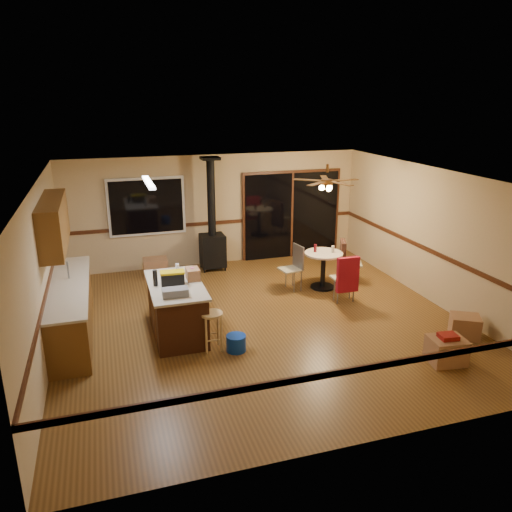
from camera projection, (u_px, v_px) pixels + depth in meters
name	position (u px, v px, depth m)	size (l,w,h in m)	color
floor	(261.00, 321.00, 8.99)	(7.00, 7.00, 0.00)	brown
ceiling	(261.00, 177.00, 8.19)	(7.00, 7.00, 0.00)	silver
wall_back	(216.00, 210.00, 11.77)	(7.00, 7.00, 0.00)	tan
wall_front	(360.00, 346.00, 5.41)	(7.00, 7.00, 0.00)	tan
wall_left	(43.00, 273.00, 7.60)	(7.00, 7.00, 0.00)	tan
wall_right	(434.00, 237.00, 9.57)	(7.00, 7.00, 0.00)	tan
chair_rail	(261.00, 269.00, 8.68)	(7.00, 7.00, 0.08)	#422010
window	(147.00, 207.00, 11.21)	(1.72, 0.10, 1.32)	black
sliding_door	(292.00, 215.00, 12.33)	(2.52, 0.10, 2.10)	black
lower_cabinets	(72.00, 310.00, 8.41)	(0.60, 3.00, 0.86)	brown
countertop	(68.00, 286.00, 8.27)	(0.64, 3.04, 0.04)	beige
upper_cabinets	(54.00, 224.00, 8.10)	(0.35, 2.00, 0.80)	brown
kitchen_island	(177.00, 308.00, 8.42)	(0.88, 1.68, 0.90)	#35190D
wood_stove	(212.00, 239.00, 11.48)	(0.55, 0.50, 2.52)	black
ceiling_fan	(327.00, 184.00, 9.89)	(0.24, 0.24, 0.55)	brown
fluorescent_strip	(149.00, 182.00, 7.96)	(0.10, 1.20, 0.04)	white
toolbox_grey	(175.00, 292.00, 7.77)	(0.40, 0.22, 0.12)	slate
toolbox_black	(173.00, 279.00, 8.21)	(0.38, 0.20, 0.21)	black
toolbox_yellow_lid	(172.00, 272.00, 8.17)	(0.40, 0.21, 0.03)	gold
box_on_island	(193.00, 274.00, 8.46)	(0.21, 0.29, 0.19)	#966642
bottle_dark	(155.00, 278.00, 8.17)	(0.08, 0.08, 0.27)	black
bottle_pink	(192.00, 273.00, 8.48)	(0.06, 0.06, 0.20)	#D84C8C
bottle_white	(177.00, 269.00, 8.70)	(0.06, 0.06, 0.19)	white
bar_stool	(212.00, 331.00, 7.91)	(0.35, 0.35, 0.64)	tan
blue_bucket	(236.00, 343.00, 7.93)	(0.32, 0.32, 0.26)	#0C39B1
dining_table	(323.00, 264.00, 10.41)	(0.80, 0.80, 0.78)	black
glass_red	(315.00, 248.00, 10.35)	(0.06, 0.06, 0.16)	#590C14
glass_cream	(333.00, 249.00, 10.31)	(0.06, 0.06, 0.15)	beige
chair_left	(295.00, 262.00, 10.33)	(0.47, 0.46, 0.51)	tan
chair_near	(347.00, 274.00, 9.61)	(0.44, 0.47, 0.70)	tan
chair_right	(344.00, 257.00, 10.64)	(0.59, 0.56, 0.70)	tan
box_under_window	(156.00, 268.00, 11.15)	(0.53, 0.42, 0.42)	#966642
box_corner_a	(446.00, 350.00, 7.56)	(0.52, 0.44, 0.40)	#966642
box_corner_b	(465.00, 326.00, 8.38)	(0.46, 0.40, 0.37)	#966642
box_small_red	(448.00, 336.00, 7.49)	(0.27, 0.22, 0.07)	maroon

